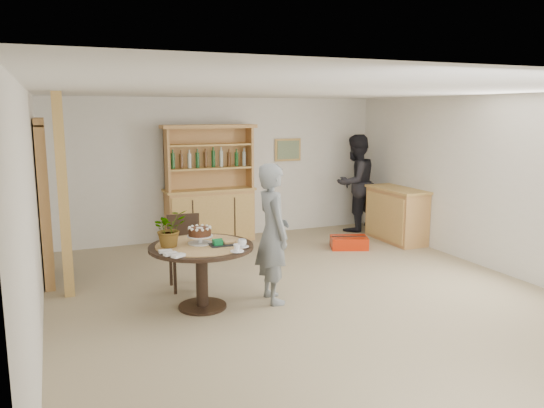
{
  "coord_description": "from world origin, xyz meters",
  "views": [
    {
      "loc": [
        -2.8,
        -5.59,
        2.27
      ],
      "look_at": [
        -0.13,
        0.81,
        1.05
      ],
      "focal_mm": 35.0,
      "sensor_mm": 36.0,
      "label": 1
    }
  ],
  "objects": [
    {
      "name": "ground",
      "position": [
        0.0,
        0.0,
        0.0
      ],
      "size": [
        7.0,
        7.0,
        0.0
      ],
      "primitive_type": "plane",
      "color": "tan",
      "rests_on": "ground"
    },
    {
      "name": "room_shell",
      "position": [
        0.0,
        0.01,
        1.74
      ],
      "size": [
        6.04,
        7.04,
        2.52
      ],
      "color": "white",
      "rests_on": "ground"
    },
    {
      "name": "doorway",
      "position": [
        -2.93,
        2.0,
        1.11
      ],
      "size": [
        0.13,
        1.1,
        2.18
      ],
      "color": "black",
      "rests_on": "ground"
    },
    {
      "name": "pine_post",
      "position": [
        -2.7,
        1.2,
        1.25
      ],
      "size": [
        0.12,
        0.12,
        2.5
      ],
      "primitive_type": "cube",
      "color": "tan",
      "rests_on": "ground"
    },
    {
      "name": "hutch",
      "position": [
        -0.3,
        3.24,
        0.69
      ],
      "size": [
        1.62,
        0.54,
        2.04
      ],
      "color": "tan",
      "rests_on": "ground"
    },
    {
      "name": "sideboard",
      "position": [
        2.74,
        2.0,
        0.47
      ],
      "size": [
        0.54,
        1.26,
        0.94
      ],
      "color": "tan",
      "rests_on": "ground"
    },
    {
      "name": "dining_table",
      "position": [
        -1.28,
        0.17,
        0.6
      ],
      "size": [
        1.2,
        1.2,
        0.76
      ],
      "color": "black",
      "rests_on": "ground"
    },
    {
      "name": "dining_chair",
      "position": [
        -1.27,
        1.0,
        0.54
      ],
      "size": [
        0.45,
        0.45,
        0.95
      ],
      "rotation": [
        0.0,
        0.0,
        -0.07
      ],
      "color": "black",
      "rests_on": "ground"
    },
    {
      "name": "birthday_cake",
      "position": [
        -1.28,
        0.22,
        0.88
      ],
      "size": [
        0.3,
        0.3,
        0.2
      ],
      "color": "white",
      "rests_on": "dining_table"
    },
    {
      "name": "flower_vase",
      "position": [
        -1.63,
        0.22,
        0.97
      ],
      "size": [
        0.47,
        0.44,
        0.42
      ],
      "primitive_type": "imported",
      "rotation": [
        0.0,
        0.0,
        0.35
      ],
      "color": "#3F7233",
      "rests_on": "dining_table"
    },
    {
      "name": "gift_tray",
      "position": [
        -1.06,
        0.05,
        0.79
      ],
      "size": [
        0.3,
        0.2,
        0.08
      ],
      "color": "black",
      "rests_on": "dining_table"
    },
    {
      "name": "coffee_cup_a",
      "position": [
        -0.88,
        -0.11,
        0.8
      ],
      "size": [
        0.15,
        0.15,
        0.09
      ],
      "color": "white",
      "rests_on": "dining_table"
    },
    {
      "name": "coffee_cup_b",
      "position": [
        -1.0,
        -0.28,
        0.79
      ],
      "size": [
        0.15,
        0.15,
        0.08
      ],
      "color": "white",
      "rests_on": "dining_table"
    },
    {
      "name": "napkins",
      "position": [
        -1.69,
        -0.14,
        0.77
      ],
      "size": [
        0.24,
        0.33,
        0.03
      ],
      "color": "white",
      "rests_on": "dining_table"
    },
    {
      "name": "teen_boy",
      "position": [
        -0.43,
        0.07,
        0.84
      ],
      "size": [
        0.43,
        0.63,
        1.67
      ],
      "primitive_type": "imported",
      "rotation": [
        0.0,
        0.0,
        1.52
      ],
      "color": "slate",
      "rests_on": "ground"
    },
    {
      "name": "adult_person",
      "position": [
        2.5,
        3.0,
        0.92
      ],
      "size": [
        1.05,
        0.92,
        1.84
      ],
      "primitive_type": "imported",
      "rotation": [
        0.0,
        0.0,
        3.43
      ],
      "color": "black",
      "rests_on": "ground"
    },
    {
      "name": "red_suitcase",
      "position": [
        1.7,
        1.86,
        0.1
      ],
      "size": [
        0.71,
        0.59,
        0.21
      ],
      "rotation": [
        0.0,
        0.0,
        -0.38
      ],
      "color": "red",
      "rests_on": "ground"
    }
  ]
}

